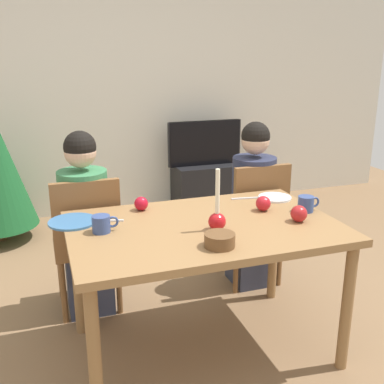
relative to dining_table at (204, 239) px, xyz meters
name	(u,v)px	position (x,y,z in m)	size (l,w,h in m)	color
ground_plane	(203,347)	(0.00, 0.00, -0.67)	(7.68, 7.68, 0.00)	brown
back_wall	(115,85)	(0.00, 2.60, 0.63)	(6.40, 0.10, 2.60)	beige
dining_table	(204,239)	(0.00, 0.00, 0.00)	(1.40, 0.90, 0.75)	olive
chair_left	(87,237)	(-0.55, 0.61, -0.15)	(0.40, 0.40, 0.90)	brown
chair_right	(254,217)	(0.60, 0.61, -0.15)	(0.40, 0.40, 0.90)	brown
person_left_child	(86,227)	(-0.55, 0.64, -0.10)	(0.30, 0.30, 1.17)	#33384C
person_right_child	(253,208)	(0.60, 0.64, -0.10)	(0.30, 0.30, 1.17)	#33384C
tv_stand	(204,186)	(0.85, 2.30, -0.43)	(0.64, 0.40, 0.48)	black
tv	(205,143)	(0.85, 2.30, 0.04)	(0.79, 0.05, 0.46)	black
candle_centerpiece	(217,218)	(0.03, -0.09, 0.15)	(0.09, 0.09, 0.32)	red
plate_left	(73,222)	(-0.65, 0.25, 0.09)	(0.26, 0.26, 0.01)	teal
plate_right	(275,197)	(0.57, 0.28, 0.09)	(0.20, 0.20, 0.01)	silver
mug_left	(102,224)	(-0.52, 0.07, 0.13)	(0.13, 0.09, 0.09)	#33477F
mug_right	(306,204)	(0.62, 0.01, 0.13)	(0.13, 0.09, 0.09)	#33477F
fork_left	(107,221)	(-0.48, 0.21, 0.09)	(0.18, 0.01, 0.01)	silver
fork_right	(246,198)	(0.39, 0.33, 0.09)	(0.18, 0.01, 0.01)	silver
bowl_walnuts	(220,240)	(-0.03, -0.29, 0.12)	(0.14, 0.14, 0.06)	brown
apple_near_candle	(141,204)	(-0.26, 0.33, 0.12)	(0.08, 0.08, 0.08)	red
apple_by_left_plate	(299,214)	(0.49, -0.12, 0.13)	(0.09, 0.09, 0.09)	#AD1D1F
apple_by_right_mug	(263,203)	(0.39, 0.10, 0.13)	(0.09, 0.09, 0.09)	red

